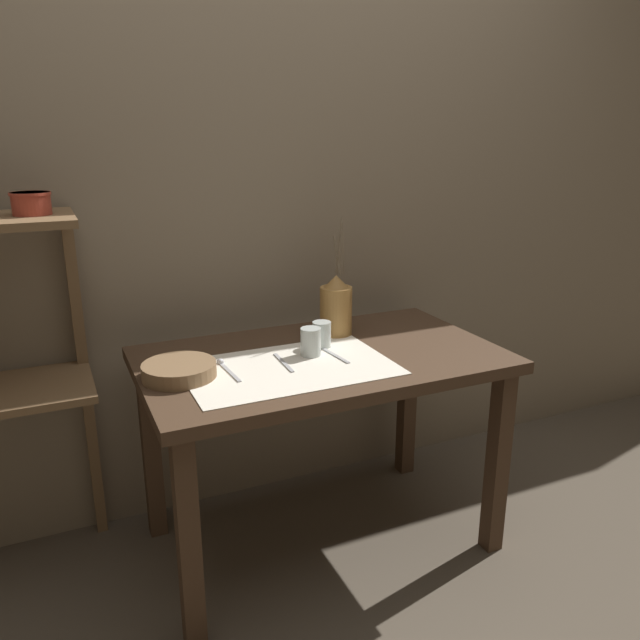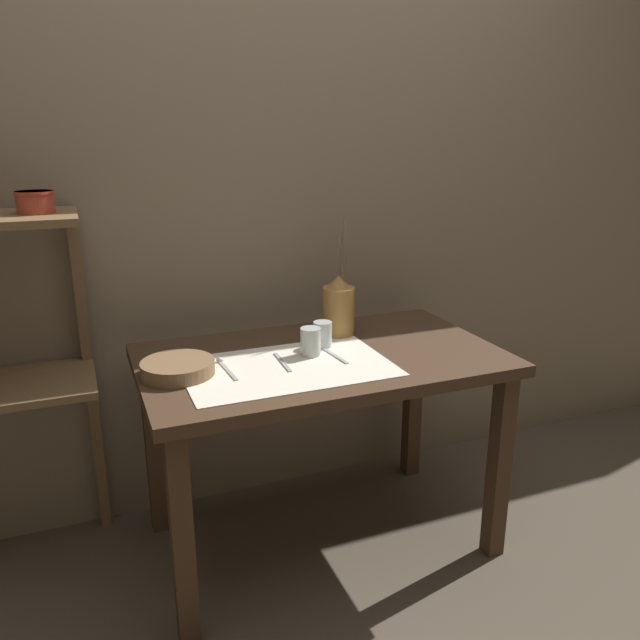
% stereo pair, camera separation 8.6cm
% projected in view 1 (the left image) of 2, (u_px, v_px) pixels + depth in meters
% --- Properties ---
extents(ground_plane, '(12.00, 12.00, 0.00)m').
position_uv_depth(ground_plane, '(321.00, 539.00, 2.29)').
color(ground_plane, brown).
extents(stone_wall_back, '(7.00, 0.06, 2.40)m').
position_uv_depth(stone_wall_back, '(270.00, 196.00, 2.34)').
color(stone_wall_back, '#7A6B56').
rests_on(stone_wall_back, ground_plane).
extents(wooden_table, '(1.19, 0.70, 0.72)m').
position_uv_depth(wooden_table, '(321.00, 382.00, 2.11)').
color(wooden_table, '#422D1E').
rests_on(wooden_table, ground_plane).
extents(wooden_shelf_unit, '(0.49, 0.35, 1.20)m').
position_uv_depth(wooden_shelf_unit, '(2.00, 335.00, 1.91)').
color(wooden_shelf_unit, brown).
rests_on(wooden_shelf_unit, ground_plane).
extents(linen_cloth, '(0.65, 0.41, 0.00)m').
position_uv_depth(linen_cloth, '(289.00, 368.00, 1.96)').
color(linen_cloth, silver).
rests_on(linen_cloth, wooden_table).
extents(pitcher_with_flowers, '(0.12, 0.12, 0.43)m').
position_uv_depth(pitcher_with_flowers, '(336.00, 307.00, 2.25)').
color(pitcher_with_flowers, olive).
rests_on(pitcher_with_flowers, wooden_table).
extents(wooden_bowl, '(0.22, 0.22, 0.05)m').
position_uv_depth(wooden_bowl, '(179.00, 370.00, 1.87)').
color(wooden_bowl, brown).
rests_on(wooden_bowl, wooden_table).
extents(glass_tumbler_near, '(0.07, 0.07, 0.09)m').
position_uv_depth(glass_tumbler_near, '(311.00, 342.00, 2.04)').
color(glass_tumbler_near, '#B7C1BC').
rests_on(glass_tumbler_near, wooden_table).
extents(glass_tumbler_far, '(0.06, 0.06, 0.09)m').
position_uv_depth(glass_tumbler_far, '(322.00, 334.00, 2.13)').
color(glass_tumbler_far, '#B7C1BC').
rests_on(glass_tumbler_far, wooden_table).
extents(spoon_outer, '(0.03, 0.19, 0.02)m').
position_uv_depth(spoon_outer, '(224.00, 366.00, 1.96)').
color(spoon_outer, '#A8A8AD').
rests_on(spoon_outer, wooden_table).
extents(knife_center, '(0.02, 0.17, 0.00)m').
position_uv_depth(knife_center, '(284.00, 363.00, 1.99)').
color(knife_center, '#A8A8AD').
rests_on(knife_center, wooden_table).
extents(fork_inner, '(0.03, 0.17, 0.00)m').
position_uv_depth(fork_inner, '(334.00, 355.00, 2.06)').
color(fork_inner, '#A8A8AD').
rests_on(fork_inner, wooden_table).
extents(metal_pot_small, '(0.11, 0.11, 0.07)m').
position_uv_depth(metal_pot_small, '(31.00, 202.00, 1.81)').
color(metal_pot_small, '#9E3828').
rests_on(metal_pot_small, wooden_shelf_unit).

